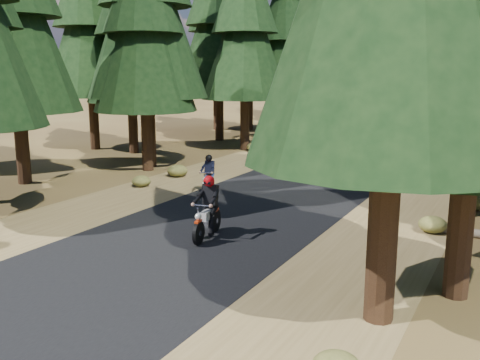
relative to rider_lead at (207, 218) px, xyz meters
The scene contains 8 objects.
ground 1.28m from the rider_lead, 109.66° to the left, with size 120.00×120.00×0.00m, color #402C17.
road 6.12m from the rider_lead, 93.64° to the left, with size 6.00×100.00×0.01m, color black.
shoulder_l 7.89m from the rider_lead, 129.34° to the left, with size 3.20×100.00×0.01m, color brown.
shoulder_r 7.42m from the rider_lead, 55.31° to the left, with size 3.20×100.00×0.01m, color brown.
pine_forest 23.32m from the rider_lead, 91.05° to the left, with size 34.59×55.08×16.32m.
understory_shrubs 8.95m from the rider_lead, 86.01° to the left, with size 15.58×33.46×0.60m.
rider_lead is the anchor object (origin of this frame).
rider_follow 5.23m from the rider_lead, 121.34° to the left, with size 0.94×1.68×1.43m.
Camera 1 is at (7.72, -12.85, 4.47)m, focal length 40.00 mm.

